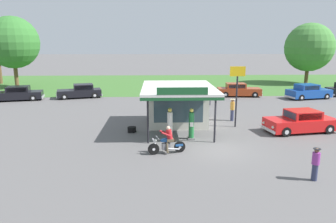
{
  "coord_description": "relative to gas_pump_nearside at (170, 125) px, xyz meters",
  "views": [
    {
      "loc": [
        -3.39,
        -17.48,
        6.1
      ],
      "look_at": [
        -2.63,
        3.8,
        1.4
      ],
      "focal_mm": 33.6,
      "sensor_mm": 36.0,
      "label": 1
    }
  ],
  "objects": [
    {
      "name": "ground_plane",
      "position": [
        2.58,
        -1.86,
        -0.94
      ],
      "size": [
        300.0,
        300.0,
        0.0
      ],
      "primitive_type": "plane",
      "color": "#5B5959"
    },
    {
      "name": "grass_verge_strip",
      "position": [
        2.58,
        28.14,
        -0.94
      ],
      "size": [
        120.0,
        24.0,
        0.01
      ],
      "primitive_type": "cube",
      "color": "#3D6B2D",
      "rests_on": "ground"
    },
    {
      "name": "service_station_kiosk",
      "position": [
        0.69,
        3.55,
        0.81
      ],
      "size": [
        5.02,
        7.14,
        3.52
      ],
      "color": "beige",
      "rests_on": "ground"
    },
    {
      "name": "gas_pump_nearside",
      "position": [
        0.0,
        0.0,
        0.0
      ],
      "size": [
        0.44,
        0.44,
        2.05
      ],
      "color": "slate",
      "rests_on": "ground"
    },
    {
      "name": "gas_pump_offside",
      "position": [
        1.38,
        -0.0,
        -0.02
      ],
      "size": [
        0.44,
        0.44,
        2.02
      ],
      "color": "slate",
      "rests_on": "ground"
    },
    {
      "name": "motorcycle_with_rider",
      "position": [
        -0.24,
        -2.63,
        -0.29
      ],
      "size": [
        2.12,
        0.77,
        1.58
      ],
      "color": "black",
      "rests_on": "ground"
    },
    {
      "name": "featured_classic_sedan",
      "position": [
        9.14,
        1.42,
        -0.24
      ],
      "size": [
        5.17,
        2.68,
        1.53
      ],
      "color": "red",
      "rests_on": "ground"
    },
    {
      "name": "parked_car_back_row_far_right",
      "position": [
        -9.42,
        15.86,
        -0.25
      ],
      "size": [
        5.22,
        3.17,
        1.52
      ],
      "color": "black",
      "rests_on": "ground"
    },
    {
      "name": "parked_car_back_row_right",
      "position": [
        2.46,
        14.46,
        -0.25
      ],
      "size": [
        5.17,
        1.99,
        1.52
      ],
      "color": "black",
      "rests_on": "ground"
    },
    {
      "name": "parked_car_back_row_centre_left",
      "position": [
        15.88,
        14.32,
        -0.2
      ],
      "size": [
        5.16,
        2.92,
        1.62
      ],
      "color": "#19479E",
      "rests_on": "ground"
    },
    {
      "name": "parked_car_second_row_spare",
      "position": [
        8.55,
        16.11,
        -0.24
      ],
      "size": [
        5.15,
        2.12,
        1.52
      ],
      "color": "#993819",
      "rests_on": "ground"
    },
    {
      "name": "parked_car_back_row_far_left",
      "position": [
        -15.86,
        14.43,
        -0.25
      ],
      "size": [
        5.79,
        3.06,
        1.51
      ],
      "color": "black",
      "rests_on": "ground"
    },
    {
      "name": "bystander_chatting_near_pumps",
      "position": [
        6.26,
        -6.38,
        -0.13
      ],
      "size": [
        0.34,
        0.34,
        1.53
      ],
      "color": "#2D3351",
      "rests_on": "ground"
    },
    {
      "name": "bystander_standing_back_lot",
      "position": [
        5.13,
        4.7,
        0.01
      ],
      "size": [
        0.39,
        0.39,
        1.76
      ],
      "color": "#2D3351",
      "rests_on": "ground"
    },
    {
      "name": "bystander_admiring_sedan",
      "position": [
        4.38,
        11.16,
        -0.05
      ],
      "size": [
        0.34,
        0.34,
        1.7
      ],
      "color": "black",
      "rests_on": "ground"
    },
    {
      "name": "tree_oak_far_left",
      "position": [
        -19.52,
        23.32,
        5.02
      ],
      "size": [
        6.73,
        6.73,
        9.45
      ],
      "color": "brown",
      "rests_on": "ground"
    },
    {
      "name": "tree_oak_left",
      "position": [
        21.57,
        26.87,
        4.25
      ],
      "size": [
        7.03,
        7.03,
        8.89
      ],
      "color": "brown",
      "rests_on": "ground"
    },
    {
      "name": "roadside_pole_sign",
      "position": [
        4.95,
        2.87,
        2.11
      ],
      "size": [
        1.1,
        0.12,
        4.43
      ],
      "color": "black",
      "rests_on": "ground"
    },
    {
      "name": "spare_tire_stack",
      "position": [
        -2.57,
        1.74,
        -0.76
      ],
      "size": [
        0.6,
        0.6,
        0.36
      ],
      "color": "black",
      "rests_on": "ground"
    }
  ]
}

